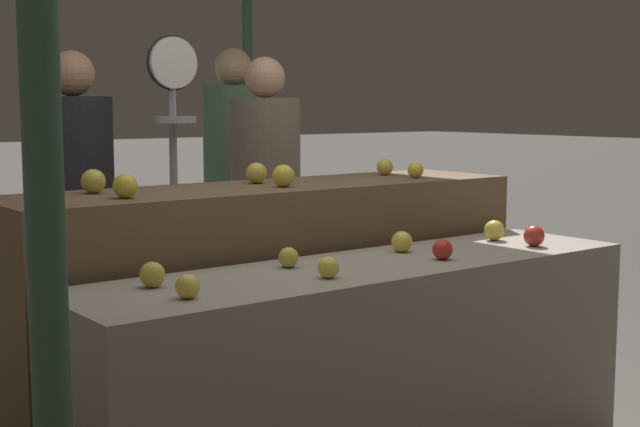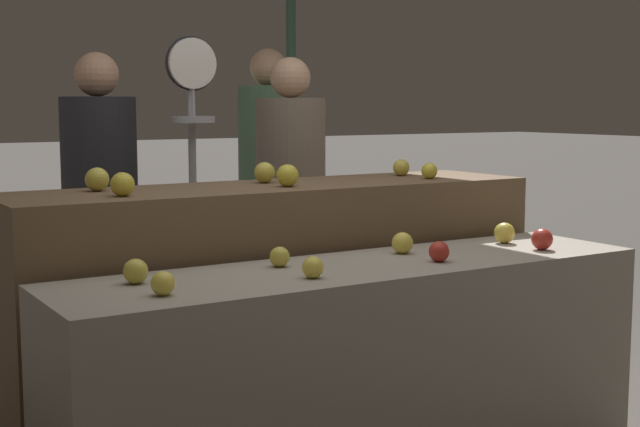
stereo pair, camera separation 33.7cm
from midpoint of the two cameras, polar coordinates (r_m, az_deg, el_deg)
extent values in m
cylinder|color=#33513D|center=(6.41, -0.35, 6.26)|extent=(0.07, 0.07, 2.55)
cube|color=gray|center=(3.24, 5.63, -10.29)|extent=(2.22, 0.55, 0.80)
cube|color=brown|center=(3.68, -0.05, -6.20)|extent=(2.22, 0.55, 1.03)
sphere|color=yellow|center=(2.64, -6.45, -4.51)|extent=(0.07, 0.07, 0.07)
sphere|color=yellow|center=(2.89, 2.88, -3.49)|extent=(0.07, 0.07, 0.07)
sphere|color=#B72D23|center=(3.23, 10.60, -2.43)|extent=(0.07, 0.07, 0.07)
sphere|color=#B72D23|center=(3.59, 16.67, -1.61)|extent=(0.08, 0.08, 0.08)
sphere|color=gold|center=(2.82, -8.40, -3.71)|extent=(0.08, 0.08, 0.08)
sphere|color=gold|center=(3.08, 0.52, -2.82)|extent=(0.07, 0.07, 0.07)
sphere|color=yellow|center=(3.39, 8.14, -1.90)|extent=(0.08, 0.08, 0.08)
sphere|color=yellow|center=(3.72, 14.29, -1.23)|extent=(0.08, 0.08, 0.08)
sphere|color=gold|center=(3.18, -9.60, 1.84)|extent=(0.09, 0.09, 0.09)
sphere|color=gold|center=(3.51, 0.65, 2.43)|extent=(0.09, 0.09, 0.09)
sphere|color=gold|center=(3.93, 9.47, 2.69)|extent=(0.07, 0.07, 0.07)
sphere|color=gold|center=(3.39, -11.35, 2.14)|extent=(0.09, 0.09, 0.09)
sphere|color=gold|center=(3.67, -0.95, 2.63)|extent=(0.09, 0.09, 0.09)
sphere|color=gold|center=(4.08, 7.59, 2.92)|extent=(0.08, 0.08, 0.08)
cylinder|color=#99999E|center=(4.21, -5.85, -0.87)|extent=(0.04, 0.04, 1.57)
cylinder|color=black|center=(4.17, -5.95, 9.53)|extent=(0.25, 0.01, 0.25)
cylinder|color=silver|center=(4.16, -5.86, 9.54)|extent=(0.23, 0.02, 0.23)
cylinder|color=#99999E|center=(4.15, -5.82, 6.97)|extent=(0.01, 0.01, 0.14)
cylinder|color=#99999E|center=(4.15, -5.81, 6.01)|extent=(0.20, 0.20, 0.03)
cube|color=#2D2D38|center=(4.46, -11.60, -5.91)|extent=(0.31, 0.25, 0.75)
cylinder|color=#232328|center=(4.36, -11.82, 3.06)|extent=(0.47, 0.47, 0.65)
sphere|color=tan|center=(4.35, -11.97, 8.71)|extent=(0.21, 0.21, 0.21)
cube|color=#2D2D38|center=(5.49, -1.50, -3.12)|extent=(0.32, 0.25, 0.79)
cylinder|color=#476B4C|center=(5.41, -1.53, 4.56)|extent=(0.47, 0.47, 0.68)
sphere|color=tan|center=(5.41, -1.54, 9.36)|extent=(0.22, 0.22, 0.22)
cube|color=#2D2D38|center=(4.75, 0.17, -4.99)|extent=(0.32, 0.25, 0.74)
cylinder|color=#756656|center=(4.65, 0.18, 3.42)|extent=(0.47, 0.47, 0.65)
sphere|color=tan|center=(4.64, 0.18, 8.70)|extent=(0.21, 0.21, 0.21)
camera|label=1|loc=(0.17, -87.14, 0.35)|focal=50.00mm
camera|label=2|loc=(0.17, 92.86, -0.35)|focal=50.00mm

